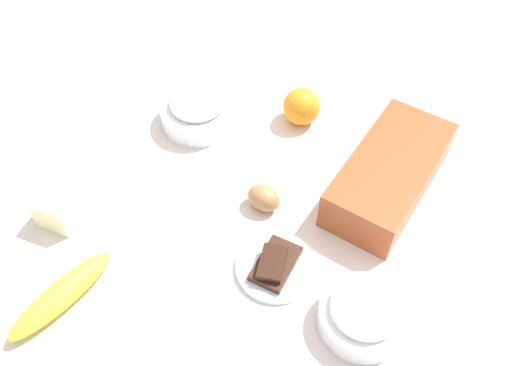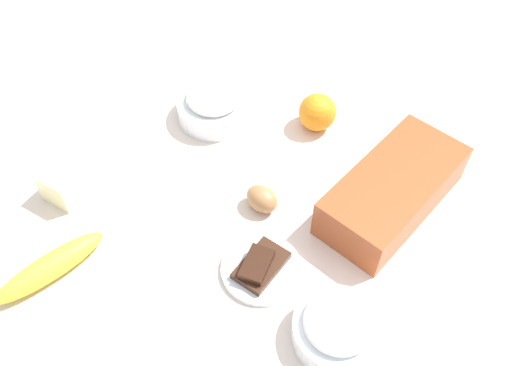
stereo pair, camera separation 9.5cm
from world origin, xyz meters
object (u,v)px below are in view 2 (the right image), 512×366
butter_block (69,179)px  egg_near_butter (262,199)px  sugar_bowl (337,328)px  banana (50,267)px  orange_fruit (317,112)px  loaf_pan (393,190)px  flour_bowl (214,105)px  chocolate_plate (261,268)px

butter_block → egg_near_butter: 0.34m
sugar_bowl → banana: (0.13, -0.44, -0.01)m
orange_fruit → egg_near_butter: 0.23m
loaf_pan → butter_block: 0.56m
flour_bowl → butter_block: (0.29, -0.12, -0.00)m
banana → orange_fruit: 0.56m
loaf_pan → banana: size_ratio=1.59×
flour_bowl → butter_block: size_ratio=1.63×
banana → chocolate_plate: 0.33m
sugar_bowl → chocolate_plate: size_ratio=1.01×
butter_block → chocolate_plate: bearing=93.4°
egg_near_butter → chocolate_plate: size_ratio=0.47×
butter_block → egg_near_butter: butter_block is taller
flour_bowl → chocolate_plate: bearing=44.1°
banana → orange_fruit: (-0.51, 0.22, 0.02)m
orange_fruit → loaf_pan: bearing=60.1°
flour_bowl → orange_fruit: 0.20m
sugar_bowl → butter_block: 0.53m
loaf_pan → banana: bearing=-34.0°
sugar_bowl → chocolate_plate: 0.16m
loaf_pan → orange_fruit: loaf_pan is taller
flour_bowl → banana: size_ratio=0.77×
sugar_bowl → orange_fruit: orange_fruit is taller
loaf_pan → chocolate_plate: (0.23, -0.13, -0.03)m
loaf_pan → flour_bowl: (-0.04, -0.39, -0.01)m
egg_near_butter → flour_bowl: bearing=-127.9°
flour_bowl → sugar_bowl: 0.51m
orange_fruit → butter_block: (0.36, -0.31, -0.01)m
loaf_pan → chocolate_plate: 0.26m
egg_near_butter → chocolate_plate: bearing=28.7°
butter_block → loaf_pan: bearing=116.4°
loaf_pan → chocolate_plate: bearing=-17.3°
sugar_bowl → chocolate_plate: bearing=-105.6°
orange_fruit → flour_bowl: bearing=-67.7°
egg_near_butter → chocolate_plate: (0.11, 0.06, -0.01)m
loaf_pan → banana: (0.40, -0.42, -0.02)m
butter_block → egg_near_butter: bearing=113.4°
sugar_bowl → banana: 0.46m
sugar_bowl → loaf_pan: bearing=-175.5°
egg_near_butter → butter_block: bearing=-66.6°
sugar_bowl → egg_near_butter: bearing=-126.2°
chocolate_plate → flour_bowl: bearing=-135.9°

